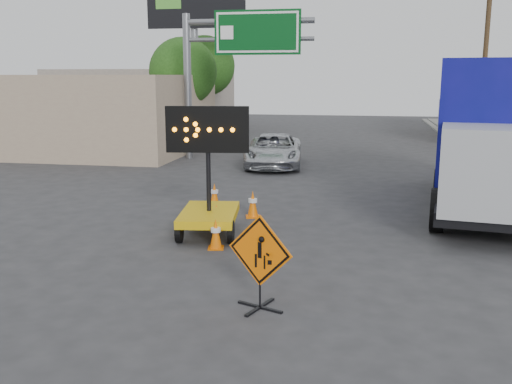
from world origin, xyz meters
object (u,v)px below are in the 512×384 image
(pickup_truck, at_px, (274,150))
(box_truck, at_px, (488,143))
(arrow_board, at_px, (209,207))
(construction_sign, at_px, (260,260))

(pickup_truck, bearing_deg, box_truck, -48.70)
(arrow_board, distance_m, pickup_truck, 11.24)
(construction_sign, relative_size, pickup_truck, 0.33)
(arrow_board, relative_size, pickup_truck, 0.63)
(construction_sign, xyz_separation_m, arrow_board, (-2.11, 4.42, -0.17))
(arrow_board, xyz_separation_m, box_truck, (7.43, 4.29, 1.28))
(construction_sign, distance_m, box_truck, 10.27)
(construction_sign, height_order, arrow_board, arrow_board)
(arrow_board, xyz_separation_m, pickup_truck, (-0.09, 11.24, -0.01))
(pickup_truck, height_order, box_truck, box_truck)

